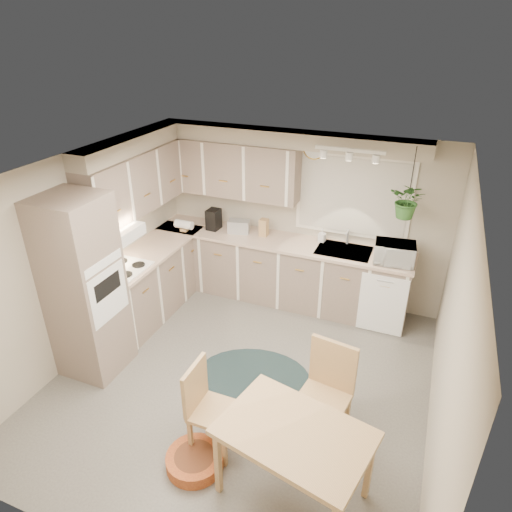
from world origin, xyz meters
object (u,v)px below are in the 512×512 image
at_px(dining_table, 293,463).
at_px(microwave, 395,251).
at_px(chair_left, 215,410).
at_px(chair_back, 322,399).
at_px(braided_rug, 253,377).
at_px(pet_bed, 195,460).

xyz_separation_m(dining_table, microwave, (0.38, 2.80, 0.73)).
height_order(dining_table, chair_left, chair_left).
xyz_separation_m(dining_table, chair_back, (0.06, 0.66, 0.14)).
bearing_deg(chair_back, braided_rug, -22.05).
bearing_deg(braided_rug, chair_left, -88.32).
height_order(chair_left, chair_back, chair_back).
distance_m(chair_left, braided_rug, 1.09).
distance_m(chair_left, pet_bed, 0.49).
height_order(dining_table, microwave, microwave).
relative_size(chair_left, microwave, 1.87).
bearing_deg(dining_table, braided_rug, 125.31).
relative_size(chair_back, pet_bed, 1.94).
bearing_deg(dining_table, microwave, 82.26).
bearing_deg(microwave, dining_table, -103.93).
xyz_separation_m(dining_table, pet_bed, (-0.91, -0.07, -0.31)).
distance_m(braided_rug, pet_bed, 1.28).
bearing_deg(dining_table, pet_bed, -175.68).
height_order(chair_back, microwave, microwave).
height_order(dining_table, chair_back, chair_back).
bearing_deg(braided_rug, pet_bed, -92.41).
xyz_separation_m(braided_rug, microwave, (1.23, 1.60, 1.10)).
xyz_separation_m(dining_table, chair_left, (-0.82, 0.21, 0.08)).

